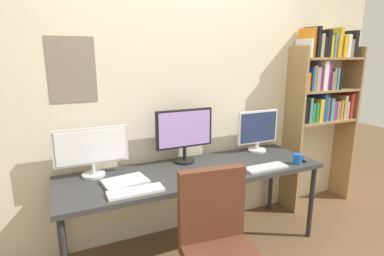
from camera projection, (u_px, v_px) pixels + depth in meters
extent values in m
cube|color=beige|center=(175.00, 97.00, 2.81)|extent=(4.62, 0.10, 2.60)
cube|color=gray|center=(72.00, 70.00, 2.35)|extent=(0.35, 0.01, 0.50)
cube|color=#333333|center=(194.00, 172.00, 2.57)|extent=(2.22, 0.68, 0.04)
cylinder|color=#262628|center=(311.00, 202.00, 2.83)|extent=(0.04, 0.04, 0.70)
cylinder|color=#262628|center=(62.00, 222.00, 2.49)|extent=(0.04, 0.04, 0.70)
cylinder|color=#262628|center=(271.00, 180.00, 3.34)|extent=(0.04, 0.04, 0.70)
cube|color=#9E7A4C|center=(293.00, 132.00, 3.25)|extent=(0.03, 0.28, 1.77)
cube|color=#9E7A4C|center=(346.00, 125.00, 3.57)|extent=(0.03, 0.28, 1.77)
cube|color=#9E7A4C|center=(321.00, 120.00, 3.39)|extent=(0.76, 0.28, 0.02)
cube|color=#9E7A4C|center=(324.00, 90.00, 3.31)|extent=(0.76, 0.28, 0.02)
cube|color=#9E7A4C|center=(328.00, 58.00, 3.23)|extent=(0.76, 0.28, 0.02)
cube|color=black|center=(299.00, 111.00, 3.23)|extent=(0.05, 0.22, 0.23)
cube|color=teal|center=(304.00, 109.00, 3.24)|extent=(0.03, 0.22, 0.27)
cube|color=#287F3D|center=(306.00, 112.00, 3.26)|extent=(0.04, 0.22, 0.21)
cube|color=#287F3D|center=(310.00, 111.00, 3.28)|extent=(0.04, 0.22, 0.21)
cube|color=gold|center=(314.00, 109.00, 3.30)|extent=(0.05, 0.22, 0.24)
cube|color=#1E4799|center=(318.00, 107.00, 3.32)|extent=(0.05, 0.22, 0.29)
cube|color=gray|center=(321.00, 108.00, 3.35)|extent=(0.03, 0.22, 0.26)
cube|color=teal|center=(325.00, 108.00, 3.36)|extent=(0.04, 0.22, 0.24)
cube|color=#8C338C|center=(327.00, 110.00, 3.39)|extent=(0.04, 0.22, 0.21)
cube|color=gray|center=(331.00, 109.00, 3.41)|extent=(0.05, 0.22, 0.20)
cube|color=orange|center=(334.00, 109.00, 3.43)|extent=(0.03, 0.22, 0.22)
cube|color=tan|center=(338.00, 106.00, 3.44)|extent=(0.04, 0.22, 0.26)
cube|color=tan|center=(340.00, 109.00, 3.48)|extent=(0.04, 0.22, 0.19)
cube|color=red|center=(344.00, 105.00, 3.48)|extent=(0.04, 0.22, 0.28)
cube|color=orange|center=(301.00, 81.00, 3.15)|extent=(0.03, 0.22, 0.19)
cube|color=#1E4799|center=(305.00, 79.00, 3.15)|extent=(0.03, 0.22, 0.24)
cube|color=gray|center=(308.00, 78.00, 3.17)|extent=(0.03, 0.22, 0.25)
cube|color=tan|center=(311.00, 79.00, 3.19)|extent=(0.05, 0.22, 0.24)
cube|color=#8C338C|center=(313.00, 78.00, 3.22)|extent=(0.03, 0.22, 0.24)
cube|color=white|center=(318.00, 75.00, 3.22)|extent=(0.06, 0.22, 0.30)
cube|color=#8C338C|center=(321.00, 76.00, 3.25)|extent=(0.04, 0.22, 0.29)
cube|color=gray|center=(325.00, 80.00, 3.27)|extent=(0.03, 0.22, 0.19)
cube|color=gray|center=(327.00, 78.00, 3.28)|extent=(0.03, 0.22, 0.23)
cube|color=teal|center=(330.00, 79.00, 3.29)|extent=(0.03, 0.22, 0.22)
cube|color=black|center=(333.00, 79.00, 3.31)|extent=(0.03, 0.22, 0.22)
cube|color=white|center=(304.00, 48.00, 3.08)|extent=(0.03, 0.22, 0.18)
cube|color=orange|center=(307.00, 43.00, 3.08)|extent=(0.03, 0.22, 0.29)
cube|color=black|center=(311.00, 42.00, 3.08)|extent=(0.04, 0.22, 0.30)
cube|color=tan|center=(314.00, 46.00, 3.11)|extent=(0.04, 0.22, 0.23)
cube|color=black|center=(318.00, 47.00, 3.13)|extent=(0.04, 0.22, 0.20)
cube|color=black|center=(321.00, 44.00, 3.14)|extent=(0.05, 0.22, 0.27)
cube|color=gold|center=(324.00, 47.00, 3.18)|extent=(0.04, 0.22, 0.22)
cube|color=teal|center=(328.00, 46.00, 3.19)|extent=(0.03, 0.22, 0.24)
cube|color=orange|center=(330.00, 47.00, 3.20)|extent=(0.02, 0.22, 0.20)
cube|color=gold|center=(333.00, 43.00, 3.22)|extent=(0.04, 0.22, 0.30)
cube|color=gold|center=(337.00, 47.00, 3.24)|extent=(0.05, 0.22, 0.22)
cube|color=white|center=(341.00, 46.00, 3.26)|extent=(0.05, 0.22, 0.23)
cube|color=gray|center=(344.00, 48.00, 3.29)|extent=(0.04, 0.22, 0.18)
cube|color=black|center=(348.00, 44.00, 3.31)|extent=(0.05, 0.22, 0.27)
cube|color=#592D1E|center=(212.00, 204.00, 1.96)|extent=(0.44, 0.12, 0.48)
cylinder|color=silver|center=(94.00, 175.00, 2.44)|extent=(0.18, 0.18, 0.02)
cylinder|color=silver|center=(93.00, 169.00, 2.42)|extent=(0.03, 0.03, 0.08)
cube|color=silver|center=(91.00, 146.00, 2.38)|extent=(0.57, 0.03, 0.29)
cube|color=white|center=(92.00, 147.00, 2.37)|extent=(0.52, 0.01, 0.26)
cylinder|color=black|center=(185.00, 161.00, 2.75)|extent=(0.18, 0.18, 0.02)
cylinder|color=black|center=(185.00, 154.00, 2.74)|extent=(0.03, 0.03, 0.12)
cube|color=black|center=(184.00, 128.00, 2.69)|extent=(0.52, 0.03, 0.34)
cube|color=#B28CE5|center=(185.00, 129.00, 2.67)|extent=(0.48, 0.01, 0.31)
cylinder|color=silver|center=(257.00, 150.00, 3.07)|extent=(0.18, 0.18, 0.02)
cylinder|color=silver|center=(257.00, 146.00, 3.06)|extent=(0.03, 0.03, 0.07)
cube|color=silver|center=(258.00, 127.00, 3.02)|extent=(0.45, 0.03, 0.32)
cube|color=navy|center=(259.00, 127.00, 3.00)|extent=(0.41, 0.01, 0.29)
cube|color=silver|center=(136.00, 191.00, 2.14)|extent=(0.39, 0.13, 0.02)
cube|color=silver|center=(266.00, 168.00, 2.59)|extent=(0.38, 0.13, 0.02)
ellipsoid|color=#38383D|center=(303.00, 159.00, 2.78)|extent=(0.06, 0.10, 0.03)
ellipsoid|color=black|center=(192.00, 178.00, 2.35)|extent=(0.06, 0.10, 0.03)
cube|color=silver|center=(125.00, 182.00, 2.30)|extent=(0.35, 0.26, 0.02)
cylinder|color=blue|center=(297.00, 159.00, 2.70)|extent=(0.08, 0.08, 0.09)
torus|color=blue|center=(301.00, 158.00, 2.71)|extent=(0.06, 0.01, 0.06)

